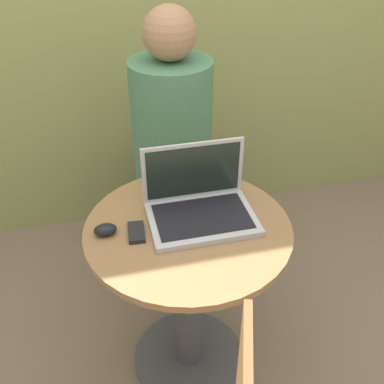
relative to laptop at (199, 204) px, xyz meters
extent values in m
plane|color=#7F6B56|center=(-0.05, -0.05, -0.76)|extent=(12.00, 12.00, 0.00)
cylinder|color=#4C4C51|center=(-0.05, -0.05, -0.75)|extent=(0.46, 0.46, 0.02)
cylinder|color=#4C4C51|center=(-0.05, -0.05, -0.41)|extent=(0.10, 0.10, 0.67)
cylinder|color=olive|center=(-0.05, -0.05, -0.06)|extent=(0.69, 0.69, 0.02)
cube|color=#B7B7BC|center=(0.00, -0.04, -0.04)|extent=(0.35, 0.25, 0.02)
cube|color=black|center=(0.00, -0.04, -0.03)|extent=(0.31, 0.20, 0.00)
cube|color=#B7B7BC|center=(0.00, 0.09, 0.08)|extent=(0.35, 0.01, 0.21)
cube|color=black|center=(0.00, 0.08, 0.08)|extent=(0.33, 0.00, 0.19)
cube|color=black|center=(-0.22, -0.06, -0.04)|extent=(0.06, 0.10, 0.02)
ellipsoid|color=black|center=(-0.32, -0.03, -0.03)|extent=(0.07, 0.05, 0.04)
cube|color=#3D4766|center=(0.03, 0.64, -0.53)|extent=(0.39, 0.52, 0.47)
cylinder|color=#4C7F5B|center=(0.01, 0.52, 0.01)|extent=(0.34, 0.34, 0.61)
sphere|color=#A87A56|center=(0.01, 0.52, 0.42)|extent=(0.21, 0.21, 0.21)
camera|label=1|loc=(-0.31, -1.18, 0.90)|focal=42.00mm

